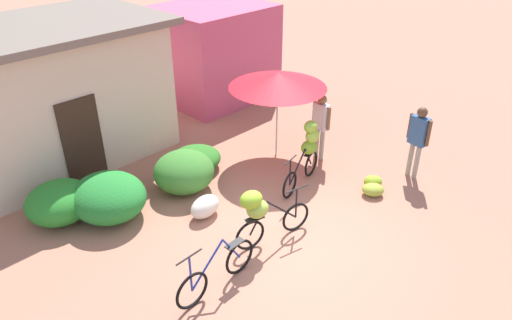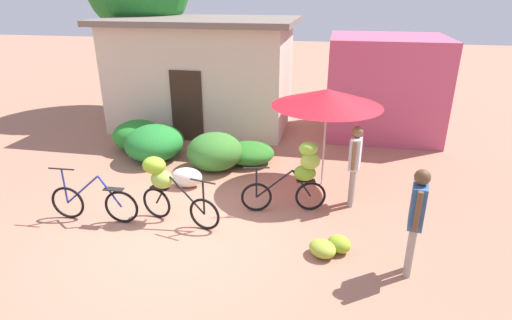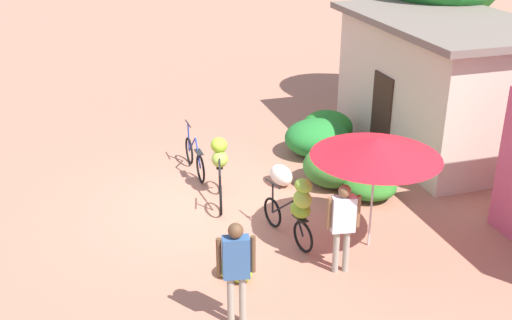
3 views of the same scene
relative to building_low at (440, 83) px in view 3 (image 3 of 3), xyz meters
name	(u,v)px [view 3 (image 3 of 3)]	position (x,y,z in m)	size (l,w,h in m)	color
ground_plane	(210,205)	(1.50, -6.22, -1.65)	(60.00, 60.00, 0.00)	#AB7058
building_low	(440,83)	(0.00, 0.00, 0.00)	(5.68, 3.58, 3.26)	beige
hedge_bush_front_left	(327,127)	(-1.10, -2.47, -1.26)	(1.34, 1.30, 0.79)	#28842A
hedge_bush_front_right	(317,138)	(-0.36, -3.07, -1.21)	(1.47, 1.61, 0.88)	#247E2F
hedge_bush_mid	(333,166)	(1.32, -3.38, -1.21)	(1.33, 1.32, 0.88)	#3A7C2D
hedge_bush_by_door	(369,185)	(2.04, -2.86, -1.40)	(1.26, 1.16, 0.50)	#2D7626
market_umbrella	(376,147)	(3.89, -3.77, 0.32)	(2.31, 2.31, 2.15)	beige
bicycle_leftmost	(195,158)	(-0.21, -6.17, -1.29)	(1.73, 0.15, 1.03)	black
bicycle_near_pile	(220,163)	(1.11, -5.90, -0.88)	(1.63, 0.52, 1.24)	black
bicycle_center_loaded	(298,206)	(3.51, -5.05, -0.83)	(1.63, 0.52, 1.42)	black
banana_pile_on_ground	(234,270)	(4.14, -6.43, -1.52)	(0.84, 0.74, 0.28)	#98A935
produce_sack	(281,175)	(0.98, -4.47, -1.43)	(0.70, 0.44, 0.44)	silver
person_vendor	(236,263)	(5.33, -6.71, -0.58)	(0.27, 0.57, 1.73)	gray
person_bystander	(343,220)	(4.51, -4.63, -0.63)	(0.26, 0.57, 1.66)	gray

